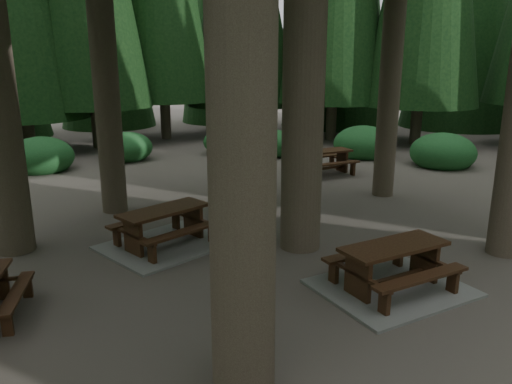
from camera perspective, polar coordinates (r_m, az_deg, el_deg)
ground at (r=10.16m, az=2.27°, el=-7.52°), size 80.00×80.00×0.00m
picnic_table_a at (r=9.05m, az=15.30°, el=-9.02°), size 2.67×2.29×0.83m
picnic_table_c at (r=10.83m, az=-10.36°, el=-4.65°), size 2.79×2.45×0.84m
picnic_table_d at (r=17.41m, az=7.80°, el=3.85°), size 2.12×1.81×0.82m
shrub_ring at (r=10.98m, az=2.83°, el=-3.54°), size 23.86×24.64×1.49m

